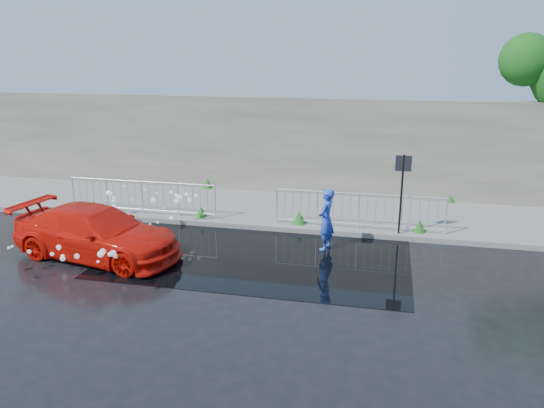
{
  "coord_description": "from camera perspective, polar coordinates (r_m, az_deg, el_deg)",
  "views": [
    {
      "loc": [
        3.73,
        -11.98,
        5.39
      ],
      "look_at": [
        0.54,
        2.48,
        1.0
      ],
      "focal_mm": 35.0,
      "sensor_mm": 36.0,
      "label": 1
    }
  ],
  "objects": [
    {
      "name": "ground",
      "position": [
        13.66,
        -4.48,
        -6.79
      ],
      "size": [
        90.0,
        90.0,
        0.0
      ],
      "primitive_type": "plane",
      "color": "black",
      "rests_on": "ground"
    },
    {
      "name": "red_car",
      "position": [
        14.78,
        -18.35,
        -2.96
      ],
      "size": [
        4.92,
        2.66,
        1.36
      ],
      "primitive_type": "imported",
      "rotation": [
        0.0,
        0.0,
        1.4
      ],
      "color": "red",
      "rests_on": "ground"
    },
    {
      "name": "water_spray",
      "position": [
        15.63,
        -16.57,
        -1.76
      ],
      "size": [
        3.67,
        5.66,
        0.99
      ],
      "color": "white",
      "rests_on": "ground"
    },
    {
      "name": "puddle",
      "position": [
        14.42,
        -1.42,
        -5.42
      ],
      "size": [
        8.0,
        5.0,
        0.01
      ],
      "primitive_type": "cube",
      "color": "black",
      "rests_on": "ground"
    },
    {
      "name": "railing_right",
      "position": [
        16.04,
        9.3,
        -0.59
      ],
      "size": [
        5.05,
        0.05,
        1.1
      ],
      "color": "silver",
      "rests_on": "pavement"
    },
    {
      "name": "railing_left",
      "position": [
        17.79,
        -13.8,
        0.85
      ],
      "size": [
        5.05,
        0.05,
        1.1
      ],
      "color": "silver",
      "rests_on": "pavement"
    },
    {
      "name": "retaining_wall",
      "position": [
        19.85,
        1.43,
        6.37
      ],
      "size": [
        30.0,
        0.6,
        3.5
      ],
      "primitive_type": "cube",
      "color": "#575449",
      "rests_on": "pavement"
    },
    {
      "name": "person",
      "position": [
        14.59,
        5.84,
        -1.66
      ],
      "size": [
        0.55,
        0.71,
        1.73
      ],
      "primitive_type": "imported",
      "rotation": [
        0.0,
        0.0,
        -1.8
      ],
      "color": "blue",
      "rests_on": "ground"
    },
    {
      "name": "sign_post",
      "position": [
        15.53,
        13.83,
        2.36
      ],
      "size": [
        0.45,
        0.06,
        2.5
      ],
      "color": "black",
      "rests_on": "ground"
    },
    {
      "name": "pavement",
      "position": [
        18.18,
        0.06,
        -0.49
      ],
      "size": [
        30.0,
        4.0,
        0.15
      ],
      "primitive_type": "cube",
      "color": "slate",
      "rests_on": "ground"
    },
    {
      "name": "curb",
      "position": [
        16.33,
        -1.45,
        -2.48
      ],
      "size": [
        30.0,
        0.25,
        0.16
      ],
      "primitive_type": "cube",
      "color": "slate",
      "rests_on": "ground"
    },
    {
      "name": "weeds",
      "position": [
        17.63,
        -0.75,
        -0.19
      ],
      "size": [
        12.17,
        3.93,
        0.4
      ],
      "color": "#114112",
      "rests_on": "pavement"
    }
  ]
}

